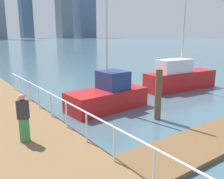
% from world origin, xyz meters
% --- Properties ---
extents(ground_plane, '(300.00, 300.00, 0.00)m').
position_xyz_m(ground_plane, '(0.00, 20.00, 0.00)').
color(ground_plane, '#476675').
extents(floating_dock, '(10.45, 2.00, 0.18)m').
position_xyz_m(floating_dock, '(1.73, 9.75, 0.09)').
color(floating_dock, brown).
rests_on(floating_dock, ground_plane).
extents(boardwalk_railing, '(0.06, 25.44, 1.08)m').
position_xyz_m(boardwalk_railing, '(-3.15, 8.54, 1.23)').
color(boardwalk_railing, white).
rests_on(boardwalk_railing, boardwalk).
extents(dock_piling_0, '(0.31, 0.31, 2.39)m').
position_xyz_m(dock_piling_0, '(1.22, 12.66, 1.20)').
color(dock_piling_0, brown).
rests_on(dock_piling_0, ground_plane).
extents(moored_boat_0, '(5.79, 2.05, 8.77)m').
position_xyz_m(moored_boat_0, '(7.00, 16.18, 0.90)').
color(moored_boat_0, red).
rests_on(moored_boat_0, ground_plane).
extents(moored_boat_1, '(4.44, 2.11, 9.29)m').
position_xyz_m(moored_boat_1, '(0.24, 15.38, 0.76)').
color(moored_boat_1, red).
rests_on(moored_boat_1, ground_plane).
extents(pedestrian_1, '(0.42, 0.39, 1.67)m').
position_xyz_m(pedestrian_1, '(-4.84, 12.98, 1.27)').
color(pedestrian_1, '#3F8C4C').
rests_on(pedestrian_1, boardwalk).
extents(skyline_tower_5, '(7.95, 7.49, 36.96)m').
position_xyz_m(skyline_tower_5, '(45.30, 179.48, 18.48)').
color(skyline_tower_5, slate).
rests_on(skyline_tower_5, ground_plane).
extents(skyline_tower_6, '(8.78, 13.82, 27.23)m').
position_xyz_m(skyline_tower_6, '(66.16, 164.14, 13.62)').
color(skyline_tower_6, slate).
rests_on(skyline_tower_6, ground_plane).
extents(skyline_tower_7, '(13.21, 14.24, 52.01)m').
position_xyz_m(skyline_tower_7, '(84.98, 169.54, 26.00)').
color(skyline_tower_7, slate).
rests_on(skyline_tower_7, ground_plane).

